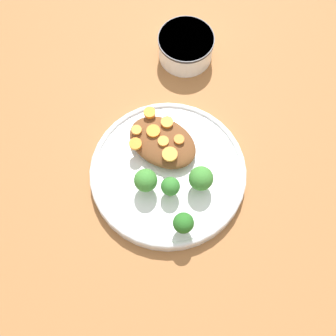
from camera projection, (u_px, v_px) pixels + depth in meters
The scene contains 16 objects.
ground_plane at pixel (168, 176), 0.86m from camera, with size 4.00×4.00×0.00m, color #9E6638.
plate at pixel (168, 173), 0.84m from camera, with size 0.28×0.28×0.03m.
dip_bowl at pixel (186, 46), 0.93m from camera, with size 0.11×0.11×0.06m.
stew_mound at pixel (163, 142), 0.84m from camera, with size 0.13×0.09×0.03m, color brown.
broccoli_floret_0 at pixel (170, 187), 0.80m from camera, with size 0.03×0.03×0.05m.
broccoli_floret_1 at pixel (146, 181), 0.80m from camera, with size 0.04×0.04×0.05m.
broccoli_floret_2 at pixel (183, 224), 0.77m from camera, with size 0.04×0.04×0.05m.
broccoli_floret_3 at pixel (201, 179), 0.80m from camera, with size 0.04×0.04×0.06m.
carrot_slice_0 at pixel (179, 139), 0.83m from camera, with size 0.02×0.02×0.00m, color orange.
carrot_slice_1 at pixel (167, 122), 0.84m from camera, with size 0.02×0.02×0.01m, color orange.
carrot_slice_2 at pixel (170, 154), 0.81m from camera, with size 0.03×0.03×0.00m, color orange.
carrot_slice_3 at pixel (137, 130), 0.83m from camera, with size 0.02×0.02×0.00m, color orange.
carrot_slice_4 at pixel (150, 113), 0.84m from camera, with size 0.02×0.02×0.01m, color orange.
carrot_slice_5 at pixel (136, 143), 0.82m from camera, with size 0.02×0.02×0.01m, color orange.
carrot_slice_6 at pixel (153, 131), 0.83m from camera, with size 0.02×0.02×0.01m, color orange.
carrot_slice_7 at pixel (163, 141), 0.82m from camera, with size 0.02×0.02×0.00m, color orange.
Camera 1 is at (0.18, -0.26, 0.80)m, focal length 50.00 mm.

